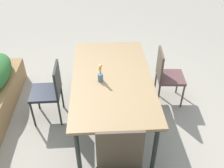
% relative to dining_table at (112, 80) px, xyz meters
% --- Properties ---
extents(ground_plane, '(12.00, 12.00, 0.00)m').
position_rel_dining_table_xyz_m(ground_plane, '(-0.04, 0.09, -0.73)').
color(ground_plane, gray).
extents(dining_table, '(1.87, 1.01, 0.79)m').
position_rel_dining_table_xyz_m(dining_table, '(0.00, 0.00, 0.00)').
color(dining_table, '#8C704C').
rests_on(dining_table, ground).
extents(chair_near_right, '(0.43, 0.43, 0.88)m').
position_rel_dining_table_xyz_m(chair_near_right, '(0.43, -0.85, -0.23)').
color(chair_near_right, brown).
rests_on(chair_near_right, ground).
extents(chair_far_side, '(0.41, 0.41, 0.88)m').
position_rel_dining_table_xyz_m(chair_far_side, '(0.15, 0.85, -0.22)').
color(chair_far_side, black).
rests_on(chair_far_side, ground).
extents(flower_vase, '(0.07, 0.07, 0.24)m').
position_rel_dining_table_xyz_m(flower_vase, '(-0.08, 0.15, 0.15)').
color(flower_vase, slate).
rests_on(flower_vase, dining_table).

